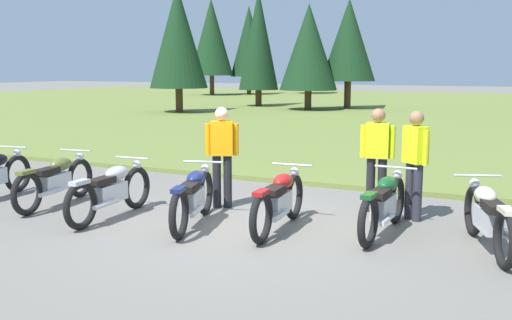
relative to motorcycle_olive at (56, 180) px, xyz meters
name	(u,v)px	position (x,y,z in m)	size (l,w,h in m)	color
ground_plane	(238,226)	(3.37, 0.16, -0.44)	(140.00, 140.00, 0.00)	slate
grass_moorland	(459,111)	(3.37, 25.36, -0.39)	(80.00, 44.00, 0.10)	olive
forest_treeline	(471,36)	(3.00, 32.44, 3.81)	(42.92, 27.84, 8.52)	#47331E
motorcycle_olive	(56,180)	(0.00, 0.00, 0.00)	(0.64, 2.10, 0.88)	black
motorcycle_silver	(111,190)	(1.39, -0.27, 0.00)	(0.62, 2.10, 0.88)	black
motorcycle_navy	(193,197)	(2.77, -0.09, 0.00)	(0.81, 2.04, 0.88)	black
motorcycle_red	(279,200)	(4.00, 0.24, 0.00)	(0.62, 2.10, 0.88)	black
motorcycle_british_green	(384,204)	(5.39, 0.67, 0.00)	(0.62, 2.10, 0.88)	black
motorcycle_cream	(488,217)	(6.76, 0.53, 0.00)	(0.91, 2.01, 0.88)	black
rider_near_row_end	(377,154)	(4.96, 1.92, 0.51)	(0.55, 0.27, 1.67)	black
rider_in_hivis_vest	(222,151)	(2.59, 1.10, 0.51)	(0.51, 0.35, 1.67)	black
rider_with_back_turned	(415,159)	(5.60, 1.65, 0.51)	(0.44, 0.40, 1.67)	#2D2D38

